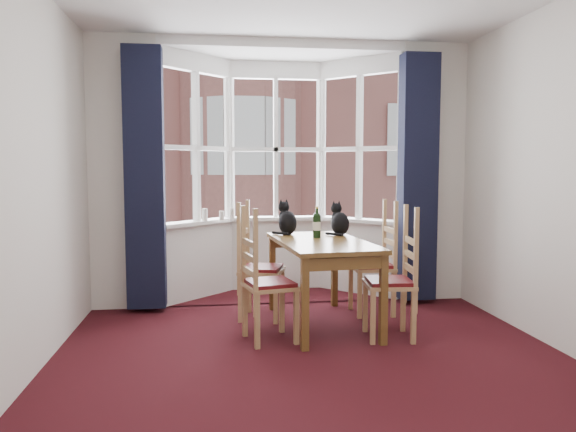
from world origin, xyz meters
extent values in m
plane|color=black|center=(0.00, 0.00, 0.00)|extent=(4.50, 4.50, 0.00)
plane|color=silver|center=(-2.00, 0.00, 1.40)|extent=(0.00, 4.50, 4.50)
plane|color=silver|center=(0.00, -2.25, 1.40)|extent=(4.00, 0.00, 4.00)
cube|color=silver|center=(-1.65, 2.25, 1.40)|extent=(0.70, 0.12, 2.80)
cube|color=silver|center=(1.65, 2.25, 1.40)|extent=(0.70, 0.12, 2.80)
cube|color=black|center=(-1.42, 2.07, 1.35)|extent=(0.38, 0.22, 2.60)
cube|color=black|center=(1.42, 2.07, 1.35)|extent=(0.38, 0.22, 2.60)
cube|color=brown|center=(0.24, 1.34, 0.77)|extent=(0.90, 1.50, 0.04)
cube|color=brown|center=(-0.03, 0.65, 0.38)|extent=(0.07, 0.07, 0.75)
cube|color=brown|center=(-0.15, 1.98, 0.38)|extent=(0.07, 0.07, 0.75)
cube|color=brown|center=(0.64, 0.71, 0.38)|extent=(0.07, 0.07, 0.75)
cube|color=brown|center=(0.52, 2.04, 0.38)|extent=(0.07, 0.07, 0.75)
cube|color=tan|center=(-0.28, 0.95, 0.48)|extent=(0.48, 0.50, 0.06)
cube|color=#510E11|center=(-0.28, 0.95, 0.49)|extent=(0.43, 0.45, 0.03)
cube|color=tan|center=(-0.28, 1.66, 0.48)|extent=(0.50, 0.52, 0.06)
cube|color=#510E11|center=(-0.28, 1.66, 0.49)|extent=(0.45, 0.47, 0.03)
cube|color=tan|center=(0.74, 0.89, 0.48)|extent=(0.44, 0.46, 0.06)
cube|color=#510E11|center=(0.74, 0.89, 0.49)|extent=(0.39, 0.41, 0.03)
cube|color=tan|center=(0.82, 1.70, 0.48)|extent=(0.40, 0.42, 0.06)
cube|color=#510E11|center=(0.82, 1.70, 0.49)|extent=(0.36, 0.38, 0.03)
ellipsoid|color=black|center=(0.00, 1.87, 0.91)|extent=(0.26, 0.29, 0.24)
sphere|color=black|center=(-0.03, 1.95, 1.06)|extent=(0.15, 0.15, 0.11)
cone|color=black|center=(-0.06, 1.94, 1.12)|extent=(0.05, 0.05, 0.05)
cone|color=black|center=(0.00, 1.96, 1.12)|extent=(0.05, 0.05, 0.05)
ellipsoid|color=black|center=(0.51, 1.74, 0.90)|extent=(0.23, 0.27, 0.23)
sphere|color=black|center=(0.48, 1.82, 1.05)|extent=(0.14, 0.14, 0.11)
cone|color=black|center=(0.45, 1.82, 1.11)|extent=(0.05, 0.05, 0.05)
cone|color=black|center=(0.51, 1.83, 1.11)|extent=(0.05, 0.05, 0.05)
cylinder|color=black|center=(0.24, 1.56, 0.90)|extent=(0.08, 0.08, 0.21)
sphere|color=black|center=(0.24, 1.56, 1.00)|extent=(0.07, 0.07, 0.07)
cylinder|color=black|center=(0.24, 1.56, 1.04)|extent=(0.03, 0.03, 0.09)
cylinder|color=gold|center=(0.24, 1.56, 1.08)|extent=(0.03, 0.03, 0.02)
cylinder|color=silver|center=(0.24, 1.56, 0.91)|extent=(0.08, 0.08, 0.08)
cylinder|color=white|center=(-0.84, 2.60, 0.94)|extent=(0.06, 0.06, 0.13)
cylinder|color=white|center=(-0.65, 2.63, 0.92)|extent=(0.06, 0.06, 0.11)
cylinder|color=white|center=(-0.54, 2.65, 0.94)|extent=(0.05, 0.05, 0.14)
plane|color=#333335|center=(0.00, 32.25, -6.00)|extent=(80.00, 80.00, 0.00)
cube|color=#9E5B52|center=(0.00, 14.25, 1.00)|extent=(18.00, 6.00, 14.00)
cylinder|color=#9E5B52|center=(0.00, 11.25, 1.00)|extent=(3.20, 3.20, 14.00)
camera|label=1|loc=(-0.74, -3.68, 1.47)|focal=35.00mm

